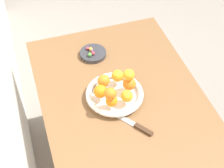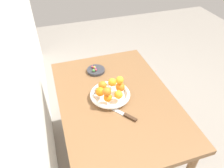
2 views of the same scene
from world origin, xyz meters
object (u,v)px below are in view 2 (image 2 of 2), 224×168
(orange_0, at_px, (100,92))
(orange_7, at_px, (107,92))
(candy_ball_4, at_px, (92,67))
(knife, at_px, (122,113))
(candy_dish, at_px, (96,70))
(candy_ball_1, at_px, (95,68))
(orange_4, at_px, (112,82))
(candy_ball_0, at_px, (94,69))
(orange_1, at_px, (108,98))
(candy_ball_5, at_px, (94,70))
(dining_table, at_px, (116,107))
(orange_2, at_px, (119,95))
(fruit_bowl, at_px, (110,95))
(orange_6, at_px, (120,80))
(orange_3, at_px, (120,87))
(candy_ball_3, at_px, (94,67))
(candy_ball_2, at_px, (96,70))
(orange_5, at_px, (102,85))

(orange_0, height_order, orange_7, orange_7)
(candy_ball_4, relative_size, knife, 0.08)
(candy_dish, distance_m, candy_ball_1, 0.02)
(orange_4, distance_m, candy_ball_0, 0.26)
(orange_1, distance_m, candy_ball_5, 0.36)
(dining_table, height_order, candy_ball_0, candy_ball_0)
(orange_4, distance_m, candy_ball_5, 0.24)
(orange_2, bearing_deg, orange_1, 93.92)
(dining_table, bearing_deg, candy_ball_5, 13.82)
(fruit_bowl, bearing_deg, orange_6, -86.29)
(orange_3, distance_m, orange_6, 0.06)
(candy_ball_1, distance_m, candy_ball_4, 0.03)
(orange_2, relative_size, candy_ball_5, 2.59)
(orange_0, xyz_separation_m, orange_3, (0.00, -0.14, 0.00))
(candy_dish, bearing_deg, dining_table, -170.97)
(orange_4, bearing_deg, fruit_bowl, 151.78)
(orange_2, relative_size, candy_ball_3, 2.92)
(orange_3, bearing_deg, knife, 164.50)
(orange_3, bearing_deg, orange_4, 27.65)
(candy_ball_2, xyz_separation_m, candy_ball_4, (0.05, 0.02, -0.00))
(orange_7, xyz_separation_m, candy_ball_1, (0.39, -0.02, -0.09))
(orange_7, distance_m, knife, 0.17)
(candy_dish, height_order, orange_7, orange_7)
(fruit_bowl, distance_m, candy_ball_5, 0.29)
(orange_7, height_order, candy_ball_5, orange_7)
(orange_3, height_order, candy_ball_4, orange_3)
(orange_3, distance_m, candy_ball_3, 0.35)
(candy_ball_1, bearing_deg, candy_dish, -119.87)
(dining_table, relative_size, orange_0, 17.79)
(orange_1, distance_m, candy_ball_2, 0.37)
(candy_ball_5, bearing_deg, orange_6, -159.46)
(orange_7, xyz_separation_m, knife, (-0.10, -0.07, -0.12))
(candy_dish, height_order, orange_0, orange_0)
(orange_2, distance_m, orange_7, 0.10)
(orange_2, bearing_deg, orange_7, 96.22)
(orange_4, relative_size, orange_7, 1.05)
(orange_2, xyz_separation_m, candy_ball_2, (0.36, 0.06, -0.04))
(orange_3, height_order, orange_4, orange_3)
(candy_ball_0, bearing_deg, dining_table, -168.86)
(orange_7, relative_size, candy_ball_1, 3.57)
(orange_0, xyz_separation_m, orange_2, (-0.06, -0.11, -0.00))
(orange_5, distance_m, orange_7, 0.14)
(candy_ball_0, distance_m, candy_ball_4, 0.03)
(candy_dish, height_order, candy_ball_4, candy_ball_4)
(candy_dish, bearing_deg, candy_ball_0, 108.00)
(orange_7, xyz_separation_m, candy_ball_4, (0.42, -0.01, -0.09))
(dining_table, height_order, orange_2, orange_2)
(orange_6, bearing_deg, candy_dish, 15.09)
(orange_0, distance_m, candy_ball_3, 0.34)
(orange_6, xyz_separation_m, candy_ball_2, (0.29, 0.09, -0.10))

